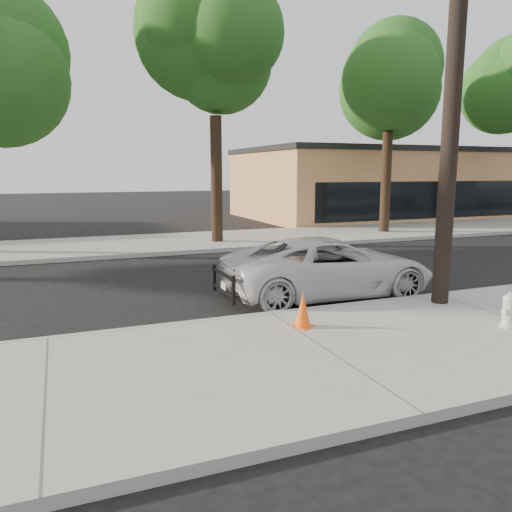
% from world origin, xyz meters
% --- Properties ---
extents(ground, '(120.00, 120.00, 0.00)m').
position_xyz_m(ground, '(0.00, 0.00, 0.00)').
color(ground, black).
rests_on(ground, ground).
extents(near_sidewalk, '(90.00, 4.40, 0.15)m').
position_xyz_m(near_sidewalk, '(0.00, -4.30, 0.07)').
color(near_sidewalk, gray).
rests_on(near_sidewalk, ground).
extents(far_sidewalk, '(90.00, 5.00, 0.15)m').
position_xyz_m(far_sidewalk, '(0.00, 8.50, 0.07)').
color(far_sidewalk, gray).
rests_on(far_sidewalk, ground).
extents(curb_near, '(90.00, 0.12, 0.16)m').
position_xyz_m(curb_near, '(0.00, -2.10, 0.07)').
color(curb_near, '#9E9B93').
rests_on(curb_near, ground).
extents(building_main, '(18.00, 10.00, 4.00)m').
position_xyz_m(building_main, '(16.00, 16.00, 2.00)').
color(building_main, '#C57652').
rests_on(building_main, ground).
extents(utility_pole, '(1.40, 0.34, 9.00)m').
position_xyz_m(utility_pole, '(3.60, -2.70, 4.70)').
color(utility_pole, black).
rests_on(utility_pole, near_sidewalk).
extents(tree_c, '(4.96, 4.80, 9.55)m').
position_xyz_m(tree_c, '(2.22, 7.64, 6.91)').
color(tree_c, black).
rests_on(tree_c, far_sidewalk).
extents(tree_d, '(4.50, 4.35, 8.75)m').
position_xyz_m(tree_d, '(10.20, 7.95, 6.37)').
color(tree_d, black).
rests_on(tree_d, far_sidewalk).
extents(police_cruiser, '(4.97, 2.42, 1.36)m').
position_xyz_m(police_cruiser, '(2.01, -0.83, 0.68)').
color(police_cruiser, silver).
rests_on(police_cruiser, ground).
extents(fire_hydrant, '(0.32, 0.29, 0.60)m').
position_xyz_m(fire_hydrant, '(3.53, -4.48, 0.44)').
color(fire_hydrant, silver).
rests_on(fire_hydrant, near_sidewalk).
extents(traffic_cone, '(0.43, 0.43, 0.62)m').
position_xyz_m(traffic_cone, '(0.18, -3.14, 0.45)').
color(traffic_cone, '#FF560D').
rests_on(traffic_cone, near_sidewalk).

